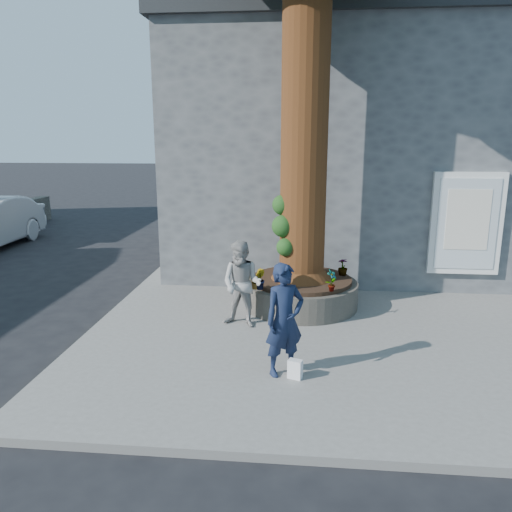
{
  "coord_description": "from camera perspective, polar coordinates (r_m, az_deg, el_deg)",
  "views": [
    {
      "loc": [
        0.82,
        -7.82,
        3.51
      ],
      "look_at": [
        -0.09,
        1.61,
        1.25
      ],
      "focal_mm": 35.0,
      "sensor_mm": 36.0,
      "label": 1
    }
  ],
  "objects": [
    {
      "name": "plant_b",
      "position": [
        9.37,
        0.41,
        -2.67
      ],
      "size": [
        0.28,
        0.28,
        0.39
      ],
      "primitive_type": "imported",
      "rotation": [
        0.0,
        0.0,
        2.0
      ],
      "color": "gray",
      "rests_on": "planter"
    },
    {
      "name": "plant_d",
      "position": [
        9.39,
        -0.03,
        -2.94
      ],
      "size": [
        0.33,
        0.34,
        0.29
      ],
      "primitive_type": "imported",
      "rotation": [
        0.0,
        0.0,
        5.19
      ],
      "color": "gray",
      "rests_on": "planter"
    },
    {
      "name": "plant_c",
      "position": [
        10.47,
        9.89,
        -1.23
      ],
      "size": [
        0.24,
        0.24,
        0.36
      ],
      "primitive_type": "imported",
      "rotation": [
        0.0,
        0.0,
        3.35
      ],
      "color": "gray",
      "rests_on": "planter"
    },
    {
      "name": "plant_a",
      "position": [
        9.35,
        8.64,
        -2.8
      ],
      "size": [
        0.25,
        0.26,
        0.41
      ],
      "primitive_type": "imported",
      "rotation": [
        0.0,
        0.0,
        0.85
      ],
      "color": "gray",
      "rests_on": "planter"
    },
    {
      "name": "yellow_line",
      "position": [
        10.25,
        -17.19,
        -7.22
      ],
      "size": [
        0.1,
        30.0,
        0.01
      ],
      "primitive_type": "cube",
      "color": "yellow",
      "rests_on": "ground"
    },
    {
      "name": "woman",
      "position": [
        9.06,
        -1.61,
        -3.24
      ],
      "size": [
        0.9,
        0.78,
        1.59
      ],
      "primitive_type": "imported",
      "rotation": [
        0.0,
        0.0,
        -0.27
      ],
      "color": "#9B9995",
      "rests_on": "pavement"
    },
    {
      "name": "shopping_bag",
      "position": [
        7.38,
        4.49,
        -12.76
      ],
      "size": [
        0.23,
        0.18,
        0.28
      ],
      "primitive_type": "cube",
      "rotation": [
        0.0,
        0.0,
        -0.34
      ],
      "color": "white",
      "rests_on": "pavement"
    },
    {
      "name": "planter",
      "position": [
        10.29,
        5.16,
        -4.15
      ],
      "size": [
        2.3,
        2.3,
        0.6
      ],
      "color": "black",
      "rests_on": "pavement"
    },
    {
      "name": "stone_shop",
      "position": [
        15.11,
        12.17,
        11.8
      ],
      "size": [
        10.3,
        8.3,
        6.3
      ],
      "color": "#505255",
      "rests_on": "ground"
    },
    {
      "name": "pavement",
      "position": [
        9.49,
        9.33,
        -8.09
      ],
      "size": [
        9.0,
        8.0,
        0.12
      ],
      "primitive_type": "cube",
      "color": "slate",
      "rests_on": "ground"
    },
    {
      "name": "man",
      "position": [
        7.24,
        3.28,
        -7.3
      ],
      "size": [
        0.73,
        0.65,
        1.67
      ],
      "primitive_type": "imported",
      "rotation": [
        0.0,
        0.0,
        0.53
      ],
      "color": "#141E39",
      "rests_on": "pavement"
    },
    {
      "name": "ground",
      "position": [
        8.61,
        -0.44,
        -10.65
      ],
      "size": [
        120.0,
        120.0,
        0.0
      ],
      "primitive_type": "plane",
      "color": "black",
      "rests_on": "ground"
    }
  ]
}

